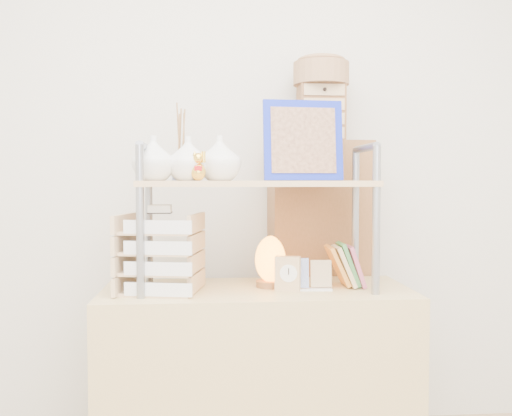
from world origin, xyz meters
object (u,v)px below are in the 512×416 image
at_px(cabinet, 319,288).
at_px(letter_tray, 160,258).
at_px(desk, 257,383).
at_px(salt_lamp, 270,261).

xyz_separation_m(cabinet, letter_tray, (-0.69, -0.41, 0.21)).
bearing_deg(letter_tray, desk, 6.89).
bearing_deg(cabinet, letter_tray, -151.00).
xyz_separation_m(desk, salt_lamp, (0.06, 0.03, 0.48)).
xyz_separation_m(cabinet, salt_lamp, (-0.26, -0.34, 0.18)).
bearing_deg(desk, salt_lamp, 28.54).
distance_m(desk, letter_tray, 0.63).
bearing_deg(cabinet, desk, -132.86).
bearing_deg(desk, letter_tray, -173.11).
distance_m(letter_tray, salt_lamp, 0.43).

